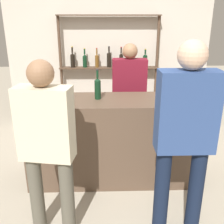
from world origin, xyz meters
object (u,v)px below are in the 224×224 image
object	(u,v)px
counter_bottle_0	(98,88)
customer_left	(47,141)
counter_bottle_2	(164,87)
customer_right	(185,130)
server_behind_counter	(129,92)
counter_bottle_1	(184,85)
cork_jar	(53,98)
wine_glass	(176,86)

from	to	relation	value
counter_bottle_0	customer_left	xyz separation A→B (m)	(-0.41, -0.91, -0.21)
counter_bottle_2	customer_right	xyz separation A→B (m)	(-0.04, -0.98, -0.11)
counter_bottle_2	server_behind_counter	world-z (taller)	server_behind_counter
counter_bottle_0	counter_bottle_2	xyz separation A→B (m)	(0.78, 0.05, -0.01)
counter_bottle_1	cork_jar	size ratio (longest dim) A/B	2.58
wine_glass	cork_jar	world-z (taller)	cork_jar
counter_bottle_0	cork_jar	bearing A→B (deg)	-159.79
counter_bottle_2	customer_right	world-z (taller)	customer_right
customer_left	server_behind_counter	distance (m)	1.80
customer_left	customer_right	distance (m)	1.15
customer_left	server_behind_counter	size ratio (longest dim) A/B	1.02
wine_glass	customer_right	xyz separation A→B (m)	(-0.21, -1.11, -0.10)
server_behind_counter	customer_left	bearing A→B (deg)	-25.20
counter_bottle_1	wine_glass	xyz separation A→B (m)	(-0.06, 0.13, -0.04)
cork_jar	server_behind_counter	world-z (taller)	server_behind_counter
counter_bottle_2	wine_glass	size ratio (longest dim) A/B	2.17
counter_bottle_1	counter_bottle_2	xyz separation A→B (m)	(-0.23, -0.00, -0.03)
counter_bottle_2	customer_right	bearing A→B (deg)	-92.25
wine_glass	customer_right	size ratio (longest dim) A/B	0.08
counter_bottle_2	cork_jar	xyz separation A→B (m)	(-1.26, -0.23, -0.05)
counter_bottle_0	customer_left	bearing A→B (deg)	-114.19
counter_bottle_1	wine_glass	bearing A→B (deg)	115.19
wine_glass	cork_jar	bearing A→B (deg)	-165.95
counter_bottle_2	server_behind_counter	bearing A→B (deg)	118.82
counter_bottle_1	wine_glass	size ratio (longest dim) A/B	2.62
counter_bottle_0	counter_bottle_1	bearing A→B (deg)	2.91
counter_bottle_0	cork_jar	size ratio (longest dim) A/B	2.41
cork_jar	customer_left	world-z (taller)	customer_left
cork_jar	server_behind_counter	distance (m)	1.27
counter_bottle_0	counter_bottle_2	size ratio (longest dim) A/B	1.13
customer_left	counter_bottle_1	bearing A→B (deg)	-46.29
counter_bottle_2	cork_jar	world-z (taller)	counter_bottle_2
counter_bottle_1	server_behind_counter	size ratio (longest dim) A/B	0.23
counter_bottle_2	server_behind_counter	size ratio (longest dim) A/B	0.19
counter_bottle_2	counter_bottle_1	bearing A→B (deg)	0.01
cork_jar	server_behind_counter	xyz separation A→B (m)	(0.91, 0.86, -0.18)
customer_right	server_behind_counter	distance (m)	1.65
wine_glass	customer_right	world-z (taller)	customer_right
counter_bottle_1	customer_right	xyz separation A→B (m)	(-0.27, -0.98, -0.14)
counter_bottle_0	customer_right	world-z (taller)	customer_right
counter_bottle_0	cork_jar	distance (m)	0.51
customer_right	wine_glass	bearing A→B (deg)	-10.74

